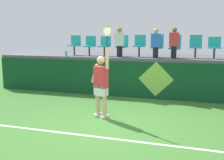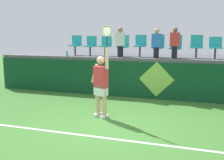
{
  "view_description": "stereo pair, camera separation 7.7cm",
  "coord_description": "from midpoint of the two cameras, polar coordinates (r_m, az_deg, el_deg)",
  "views": [
    {
      "loc": [
        2.04,
        -5.98,
        2.29
      ],
      "look_at": [
        -0.18,
        1.2,
        1.0
      ],
      "focal_mm": 41.86,
      "sensor_mm": 36.0,
      "label": 1
    },
    {
      "loc": [
        2.11,
        -5.95,
        2.29
      ],
      "look_at": [
        -0.18,
        1.2,
        1.0
      ],
      "focal_mm": 41.86,
      "sensor_mm": 36.0,
      "label": 2
    }
  ],
  "objects": [
    {
      "name": "spectator_2",
      "position": [
        9.81,
        9.9,
        8.05
      ],
      "size": [
        0.34,
        0.2,
        1.09
      ],
      "color": "black",
      "rests_on": "spectator_platform"
    },
    {
      "name": "spectator_0",
      "position": [
        10.15,
        1.99,
        8.42
      ],
      "size": [
        0.34,
        0.21,
        1.14
      ],
      "color": "black",
      "rests_on": "spectator_platform"
    },
    {
      "name": "court_baseline_stripe",
      "position": [
        6.13,
        -3.43,
        -12.24
      ],
      "size": [
        10.5,
        0.08,
        0.01
      ],
      "primitive_type": "cube",
      "color": "white",
      "rests_on": "ground_plane"
    },
    {
      "name": "stadium_chair_5",
      "position": [
        10.29,
        10.26,
        7.52
      ],
      "size": [
        0.44,
        0.42,
        0.87
      ],
      "color": "#38383D",
      "rests_on": "spectator_platform"
    },
    {
      "name": "spectator_1",
      "position": [
        9.75,
        13.77,
        7.96
      ],
      "size": [
        0.34,
        0.2,
        1.12
      ],
      "color": "black",
      "rests_on": "spectator_platform"
    },
    {
      "name": "ground_plane",
      "position": [
        6.72,
        -1.33,
        -10.24
      ],
      "size": [
        40.0,
        40.0,
        0.0
      ],
      "primitive_type": "plane",
      "color": "#3D752D"
    },
    {
      "name": "stadium_chair_4",
      "position": [
        10.4,
        6.43,
        7.75
      ],
      "size": [
        0.44,
        0.42,
        0.85
      ],
      "color": "#38383D",
      "rests_on": "spectator_platform"
    },
    {
      "name": "stadium_chair_7",
      "position": [
        10.19,
        18.18,
        7.21
      ],
      "size": [
        0.44,
        0.42,
        0.85
      ],
      "color": "#38383D",
      "rests_on": "spectator_platform"
    },
    {
      "name": "spectator_platform",
      "position": [
        11.05,
        6.94,
        5.02
      ],
      "size": [
        11.67,
        2.93,
        0.12
      ],
      "primitive_type": "cube",
      "color": "#56565B",
      "rests_on": "court_back_wall"
    },
    {
      "name": "stadium_chair_2",
      "position": [
        10.77,
        -1.17,
        7.7
      ],
      "size": [
        0.44,
        0.42,
        0.79
      ],
      "color": "#38383D",
      "rests_on": "spectator_platform"
    },
    {
      "name": "stadium_chair_6",
      "position": [
        10.22,
        13.94,
        7.28
      ],
      "size": [
        0.44,
        0.42,
        0.85
      ],
      "color": "#38383D",
      "rests_on": "spectator_platform"
    },
    {
      "name": "water_bottle",
      "position": [
        10.79,
        -9.59,
        5.71
      ],
      "size": [
        0.08,
        0.08,
        0.2
      ],
      "primitive_type": "cylinder",
      "color": "#26B272",
      "rests_on": "spectator_platform"
    },
    {
      "name": "wall_signage_mount",
      "position": [
        9.66,
        9.79,
        -4.14
      ],
      "size": [
        1.27,
        0.01,
        1.37
      ],
      "color": "#0F4223",
      "rests_on": "ground_plane"
    },
    {
      "name": "court_back_wall",
      "position": [
        9.76,
        5.27,
        0.12
      ],
      "size": [
        11.67,
        0.2,
        1.34
      ],
      "primitive_type": "cube",
      "color": "#0F4223",
      "rests_on": "ground_plane"
    },
    {
      "name": "stadium_chair_3",
      "position": [
        10.56,
        2.62,
        7.7
      ],
      "size": [
        0.44,
        0.42,
        0.84
      ],
      "color": "#38383D",
      "rests_on": "spectator_platform"
    },
    {
      "name": "tennis_player",
      "position": [
        7.26,
        -2.13,
        -0.78
      ],
      "size": [
        0.7,
        0.39,
        2.55
      ],
      "color": "white",
      "rests_on": "ground_plane"
    },
    {
      "name": "tennis_ball",
      "position": [
        6.66,
        4.88,
        -10.15
      ],
      "size": [
        0.07,
        0.07,
        0.07
      ],
      "primitive_type": "sphere",
      "color": "#D1E533",
      "rests_on": "ground_plane"
    },
    {
      "name": "stadium_chair_8",
      "position": [
        10.21,
        21.86,
        6.89
      ],
      "size": [
        0.44,
        0.42,
        0.78
      ],
      "color": "#38383D",
      "rests_on": "spectator_platform"
    },
    {
      "name": "stadium_chair_0",
      "position": [
        11.28,
        -7.72,
        7.8
      ],
      "size": [
        0.44,
        0.42,
        0.83
      ],
      "color": "#38383D",
      "rests_on": "spectator_platform"
    },
    {
      "name": "stadium_chair_1",
      "position": [
        11.01,
        -4.47,
        7.72
      ],
      "size": [
        0.44,
        0.42,
        0.81
      ],
      "color": "#38383D",
      "rests_on": "spectator_platform"
    }
  ]
}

